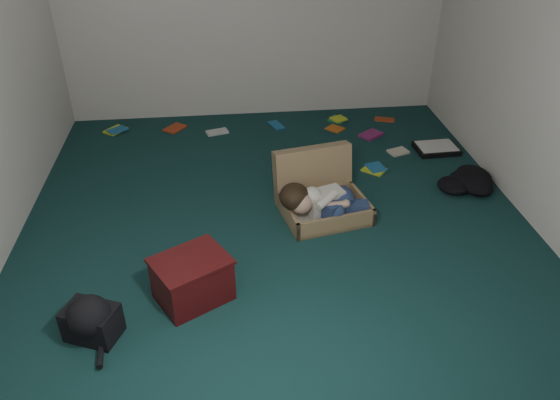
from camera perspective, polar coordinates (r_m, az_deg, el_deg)
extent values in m
plane|color=#123635|center=(4.30, -0.22, -2.86)|extent=(4.50, 4.50, 0.00)
plane|color=white|center=(1.76, 7.83, -10.56)|extent=(4.50, 0.00, 4.50)
cube|color=#967952|center=(4.39, 4.80, -1.02)|extent=(0.74, 0.59, 0.15)
cube|color=beige|center=(4.41, 4.78, -1.42)|extent=(0.67, 0.53, 0.02)
cube|color=#967952|center=(4.55, 3.44, 2.69)|extent=(0.68, 0.33, 0.48)
cube|color=silver|center=(4.32, 4.72, -0.24)|extent=(0.32, 0.24, 0.21)
sphere|color=tan|center=(4.20, 2.23, -0.28)|extent=(0.18, 0.18, 0.18)
ellipsoid|color=black|center=(4.21, 1.52, 0.37)|extent=(0.24, 0.25, 0.20)
ellipsoid|color=navy|center=(4.38, 6.38, 0.13)|extent=(0.22, 0.25, 0.20)
cube|color=navy|center=(4.28, 6.00, -0.85)|extent=(0.27, 0.24, 0.13)
cube|color=navy|center=(4.34, 7.74, -0.85)|extent=(0.24, 0.14, 0.10)
sphere|color=white|center=(4.40, 8.62, -0.66)|extent=(0.10, 0.10, 0.10)
sphere|color=white|center=(4.36, 8.98, -1.21)|extent=(0.09, 0.09, 0.09)
cylinder|color=tan|center=(4.22, 5.96, -0.51)|extent=(0.18, 0.09, 0.06)
cube|color=#420D0E|center=(3.62, -9.14, -8.31)|extent=(0.56, 0.52, 0.30)
cube|color=#420D0E|center=(3.52, -9.36, -6.35)|extent=(0.58, 0.55, 0.02)
cube|color=black|center=(5.63, 16.02, 5.20)|extent=(0.42, 0.32, 0.05)
cube|color=white|center=(5.61, 16.06, 5.46)|extent=(0.38, 0.28, 0.01)
cube|color=#D6EB29|center=(6.08, -16.82, 6.99)|extent=(0.18, 0.13, 0.02)
cube|color=#B23A17|center=(5.98, -10.91, 7.39)|extent=(0.22, 0.21, 0.02)
cube|color=silver|center=(5.82, -6.59, 7.04)|extent=(0.18, 0.21, 0.02)
cube|color=#1D68A1|center=(5.95, -0.39, 7.86)|extent=(0.19, 0.21, 0.02)
cube|color=#D26418|center=(5.89, 5.77, 7.45)|extent=(0.22, 0.21, 0.02)
cube|color=#24864D|center=(6.11, 6.01, 8.37)|extent=(0.19, 0.15, 0.02)
cube|color=#8A2263|center=(5.79, 9.49, 6.69)|extent=(0.22, 0.22, 0.02)
cube|color=beige|center=(5.50, 12.24, 4.94)|extent=(0.17, 0.20, 0.02)
cube|color=#D6EB29|center=(5.14, 9.81, 3.15)|extent=(0.20, 0.22, 0.02)
cube|color=#B23A17|center=(6.19, 10.87, 8.29)|extent=(0.22, 0.20, 0.02)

